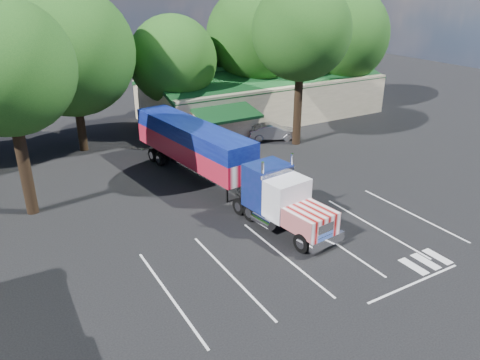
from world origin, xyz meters
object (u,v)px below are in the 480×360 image
bicycle (245,193)px  semi_truck (213,155)px  woman (255,196)px  silver_sedan (272,132)px

bicycle → semi_truck: bearing=105.1°
bicycle → woman: bearing=-99.0°
woman → bicycle: size_ratio=1.04×
semi_truck → woman: semi_truck is taller
bicycle → silver_sedan: bearing=46.2°
woman → bicycle: (0.20, 1.60, -0.47)m
woman → silver_sedan: woman is taller
bicycle → silver_sedan: 12.77m
woman → semi_truck: bearing=4.2°
bicycle → silver_sedan: silver_sedan is taller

